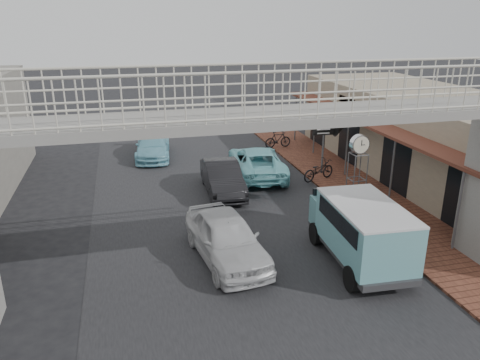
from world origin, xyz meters
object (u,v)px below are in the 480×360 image
angkot_curb (256,162)px  street_clock (359,148)px  white_hatchback (226,238)px  angkot_van (362,225)px  dark_sedan (222,178)px  motorcycle_near (319,170)px  motorcycle_far (278,140)px  arrow_sign (338,126)px  angkot_far (153,146)px

angkot_curb → street_clock: size_ratio=1.68×
angkot_curb → white_hatchback: bearing=74.3°
angkot_curb → angkot_van: bearing=101.5°
street_clock → white_hatchback: bearing=-157.9°
dark_sedan → motorcycle_near: (4.72, 0.28, -0.11)m
motorcycle_near → angkot_curb: bearing=36.1°
motorcycle_far → street_clock: 9.87m
white_hatchback → dark_sedan: bearing=72.0°
angkot_curb → motorcycle_far: bearing=-113.6°
angkot_van → arrow_sign: (3.17, 8.46, 1.09)m
angkot_far → motorcycle_near: bearing=-33.9°
angkot_curb → angkot_van: size_ratio=1.17×
motorcycle_near → street_clock: size_ratio=0.60×
angkot_curb → motorcycle_far: size_ratio=3.21×
angkot_far → motorcycle_near: size_ratio=2.38×
angkot_far → motorcycle_far: bearing=5.1°
angkot_far → motorcycle_near: 9.53m
angkot_van → motorcycle_far: 13.75m
arrow_sign → motorcycle_near: bearing=-141.7°
white_hatchback → angkot_far: 12.46m
motorcycle_near → angkot_far: bearing=28.1°
angkot_far → motorcycle_far: size_ratio=2.75×
street_clock → arrow_sign: street_clock is taller
dark_sedan → street_clock: street_clock is taller
angkot_far → motorcycle_near: (7.30, -6.13, -0.05)m
white_hatchback → dark_sedan: size_ratio=1.06×
angkot_curb → street_clock: (2.60, -5.27, 1.94)m
motorcycle_far → street_clock: street_clock is taller
dark_sedan → angkot_van: (2.85, -7.32, 0.64)m
white_hatchback → motorcycle_far: bearing=57.4°
dark_sedan → angkot_van: 7.88m
white_hatchback → motorcycle_far: white_hatchback is taller
angkot_van → motorcycle_near: (1.87, 7.59, -0.75)m
angkot_curb → angkot_van: angkot_van is taller
street_clock → angkot_curb: bearing=114.5°
angkot_curb → angkot_far: bearing=-36.7°
street_clock → angkot_far: bearing=125.0°
white_hatchback → angkot_van: angkot_van is taller
dark_sedan → street_clock: size_ratio=1.38×
dark_sedan → arrow_sign: bearing=13.1°
angkot_curb → motorcycle_near: (2.60, -1.62, -0.13)m
motorcycle_far → arrow_sign: arrow_sign is taller
motorcycle_near → motorcycle_far: size_ratio=1.15×
motorcycle_far → street_clock: size_ratio=0.52×
motorcycle_near → white_hatchback: bearing=114.8°
street_clock → motorcycle_far: bearing=88.3°
angkot_van → arrow_sign: 9.10m
angkot_curb → motorcycle_far: 5.09m
angkot_curb → street_clock: 6.19m
dark_sedan → motorcycle_far: dark_sedan is taller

